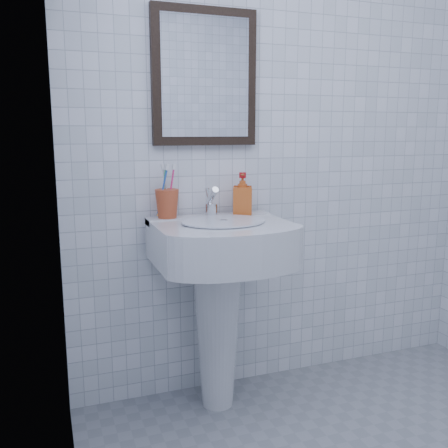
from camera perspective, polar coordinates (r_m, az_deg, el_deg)
name	(u,v)px	position (r m, az deg, el deg)	size (l,w,h in m)	color
wall_back	(283,142)	(2.57, 6.79, 9.26)	(2.20, 0.02, 2.50)	white
wall_left	(69,158)	(1.09, -17.30, 7.17)	(0.02, 2.40, 2.50)	white
washbasin	(219,283)	(2.31, -0.57, -6.76)	(0.60, 0.44, 0.92)	silver
faucet	(211,204)	(2.33, -1.48, 2.29)	(0.06, 0.13, 0.14)	silver
toothbrush_cup	(167,204)	(2.30, -6.52, 2.32)	(0.11, 0.11, 0.13)	#B44725
soap_dispenser	(242,194)	(2.38, 2.13, 3.49)	(0.09, 0.09, 0.20)	#C23B12
wall_mirror	(205,77)	(2.40, -2.21, 16.41)	(0.50, 0.04, 0.62)	black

